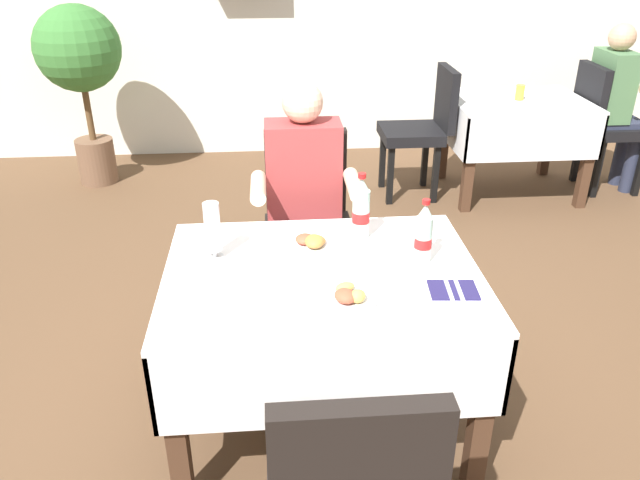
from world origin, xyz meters
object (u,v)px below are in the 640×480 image
cola_bottle_primary (424,235)px  background_chair_left (423,125)px  plate_far_diner (312,245)px  background_dining_table (515,123)px  chair_far_diner_seat (308,218)px  beer_glass_left (213,229)px  main_dining_table (322,307)px  background_chair_right (606,120)px  cola_bottle_secondary (361,210)px  background_table_tumbler (520,92)px  seated_diner_far (304,198)px  napkin_cutlery_set (453,290)px  plate_near_camera (345,298)px  potted_plant_corner (80,61)px  background_patron (616,100)px

cola_bottle_primary → background_chair_left: bearing=76.4°
plate_far_diner → background_dining_table: size_ratio=0.24×
chair_far_diner_seat → beer_glass_left: chair_far_diner_seat is taller
main_dining_table → background_chair_right: (2.37, 2.41, -0.01)m
main_dining_table → background_chair_right: size_ratio=1.22×
plate_far_diner → background_chair_left: (0.98, 2.23, -0.20)m
chair_far_diner_seat → background_dining_table: 2.28m
cola_bottle_primary → background_chair_right: cola_bottle_primary is taller
main_dining_table → cola_bottle_secondary: (0.18, 0.27, 0.29)m
cola_bottle_secondary → background_table_tumbler: (1.48, 2.12, -0.07)m
chair_far_diner_seat → background_dining_table: (1.67, 1.56, -0.00)m
main_dining_table → seated_diner_far: 0.75m
main_dining_table → seated_diner_far: (-0.02, 0.74, 0.14)m
seated_diner_far → napkin_cutlery_set: (0.48, -0.92, 0.02)m
plate_near_camera → background_chair_left: size_ratio=0.24×
plate_near_camera → cola_bottle_primary: cola_bottle_primary is taller
main_dining_table → plate_far_diner: size_ratio=5.05×
beer_glass_left → plate_near_camera: bearing=-37.7°
beer_glass_left → plate_far_diner: bearing=5.8°
chair_far_diner_seat → plate_near_camera: size_ratio=4.11×
beer_glass_left → potted_plant_corner: potted_plant_corner is taller
background_dining_table → background_patron: 0.77m
cola_bottle_secondary → plate_near_camera: bearing=-103.8°
seated_diner_far → background_table_tumbler: size_ratio=11.45×
cola_bottle_primary → background_dining_table: (1.28, 2.37, -0.29)m
chair_far_diner_seat → background_table_tumbler: bearing=43.0°
seated_diner_far → background_chair_left: size_ratio=1.30×
potted_plant_corner → background_patron: bearing=-6.7°
seated_diner_far → background_chair_left: (0.98, 1.67, -0.16)m
plate_far_diner → background_table_tumbler: size_ratio=2.14×
chair_far_diner_seat → beer_glass_left: size_ratio=4.19×
plate_far_diner → beer_glass_left: bearing=-174.2°
seated_diner_far → potted_plant_corner: 2.66m
plate_near_camera → background_table_tumbler: size_ratio=2.15×
plate_near_camera → plate_far_diner: size_ratio=1.00×
main_dining_table → beer_glass_left: size_ratio=5.13×
chair_far_diner_seat → background_chair_right: 2.84m
beer_glass_left → chair_far_diner_seat: bearing=60.0°
beer_glass_left → background_dining_table: bearing=47.6°
chair_far_diner_seat → napkin_cutlery_set: bearing=-66.2°
chair_far_diner_seat → background_chair_right: same height
main_dining_table → seated_diner_far: bearing=91.8°
main_dining_table → background_dining_table: same height
chair_far_diner_seat → background_chair_left: (0.96, 1.56, 0.00)m
background_dining_table → background_chair_left: 0.70m
napkin_cutlery_set → seated_diner_far: bearing=117.4°
background_table_tumbler → background_chair_right: bearing=1.4°
cola_bottle_secondary → background_dining_table: bearing=55.3°
plate_far_diner → background_chair_left: size_ratio=0.24×
main_dining_table → background_chair_left: background_chair_left is taller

